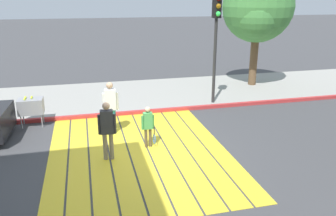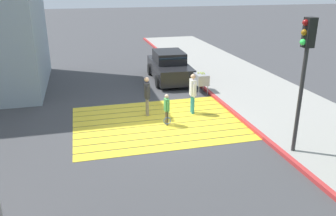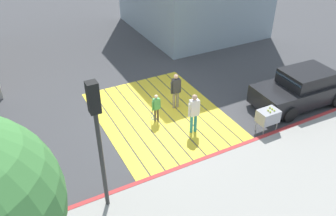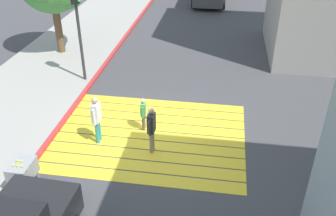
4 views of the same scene
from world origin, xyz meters
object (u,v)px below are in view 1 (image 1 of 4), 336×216
tennis_ball_cart (31,106)px  pedestrian_adult_lead (111,104)px  traffic_light_corner (216,28)px  street_tree (258,9)px  pedestrian_child_with_racket (148,125)px  pedestrian_adult_trailing (107,127)px

tennis_ball_cart → pedestrian_adult_lead: size_ratio=0.61×
traffic_light_corner → street_tree: (-2.18, 2.81, 0.59)m
traffic_light_corner → pedestrian_child_with_racket: bearing=-44.7°
traffic_light_corner → tennis_ball_cart: 7.16m
traffic_light_corner → pedestrian_adult_lead: traffic_light_corner is taller
tennis_ball_cart → street_tree: bearing=106.7°
pedestrian_adult_lead → street_tree: bearing=120.6°
pedestrian_adult_lead → tennis_ball_cart: bearing=-116.8°
street_tree → pedestrian_child_with_racket: 8.68m
street_tree → pedestrian_adult_trailing: bearing=-50.4°
street_tree → pedestrian_adult_lead: bearing=-59.4°
street_tree → pedestrian_adult_trailing: 9.78m
pedestrian_adult_trailing → street_tree: bearing=129.6°
pedestrian_adult_lead → pedestrian_adult_trailing: (1.85, -0.24, -0.04)m
tennis_ball_cart → pedestrian_adult_trailing: (3.13, 2.29, 0.24)m
street_tree → tennis_ball_cart: bearing=-73.3°
traffic_light_corner → pedestrian_adult_lead: size_ratio=2.52×
pedestrian_adult_lead → pedestrian_child_with_racket: (1.33, 0.94, -0.29)m
pedestrian_adult_lead → pedestrian_adult_trailing: size_ratio=1.04×
traffic_light_corner → pedestrian_adult_lead: bearing=-65.0°
street_tree → pedestrian_adult_lead: size_ratio=3.17×
street_tree → tennis_ball_cart: (2.86, -9.54, -2.93)m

